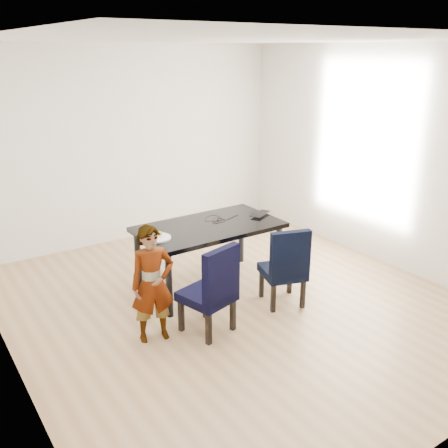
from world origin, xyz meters
TOP-DOWN VIEW (x-y plane):
  - floor at (0.00, 0.00)m, footprint 4.50×5.00m
  - ceiling at (0.00, 0.00)m, footprint 4.50×5.00m
  - wall_back at (0.00, 2.50)m, footprint 4.50×0.01m
  - wall_right at (2.25, 0.00)m, footprint 0.01×5.00m
  - dining_table at (0.00, 0.50)m, footprint 1.60×0.90m
  - chair_left at (-0.55, -0.31)m, footprint 0.54×0.55m
  - chair_right at (0.43, -0.28)m, footprint 0.54×0.55m
  - child at (-1.03, -0.15)m, footprint 0.46×0.35m
  - plate at (-0.68, 0.45)m, footprint 0.35×0.35m
  - sandwich at (-0.68, 0.46)m, footprint 0.17×0.11m
  - laptop at (0.68, 0.49)m, footprint 0.36×0.31m
  - cable_tangle at (0.16, 0.54)m, footprint 0.18×0.18m

SIDE VIEW (x-z plane):
  - floor at x=0.00m, z-range -0.01..0.00m
  - dining_table at x=0.00m, z-range 0.00..0.75m
  - chair_right at x=0.43m, z-range 0.00..0.88m
  - chair_left at x=-0.55m, z-range 0.00..0.91m
  - child at x=-1.03m, z-range 0.00..1.13m
  - cable_tangle at x=0.16m, z-range 0.75..0.76m
  - plate at x=-0.68m, z-range 0.75..0.77m
  - laptop at x=0.68m, z-range 0.75..0.77m
  - sandwich at x=-0.68m, z-range 0.77..0.83m
  - wall_back at x=0.00m, z-range 0.00..2.70m
  - wall_right at x=2.25m, z-range 0.00..2.70m
  - ceiling at x=0.00m, z-range 2.70..2.71m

